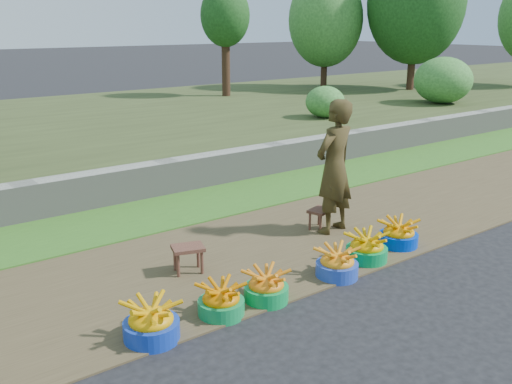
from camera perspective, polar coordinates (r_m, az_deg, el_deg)
ground_plane at (r=6.31m, az=9.24°, el=-8.84°), size 120.00×120.00×0.00m
dirt_shoulder at (r=7.15m, az=2.06°, el=-5.40°), size 80.00×2.50×0.02m
grass_verge at (r=8.70m, az=-6.20°, el=-1.34°), size 80.00×1.50×0.04m
retaining_wall at (r=9.34m, az=-8.91°, el=1.45°), size 80.00×0.35×0.55m
earth_bank at (r=13.78m, az=-18.59°, el=5.57°), size 80.00×10.00×0.50m
vegetation at (r=13.01m, az=-12.96°, el=16.70°), size 33.88×8.17×4.76m
basin_a at (r=5.20m, az=-10.43°, el=-12.73°), size 0.50×0.50×0.37m
basin_b at (r=5.51m, az=-3.51°, el=-10.84°), size 0.45×0.45×0.33m
basin_c at (r=5.77m, az=1.03°, el=-9.49°), size 0.45×0.45×0.34m
basin_d at (r=6.34m, az=8.11°, el=-7.13°), size 0.47×0.47×0.35m
basin_e at (r=6.78m, az=11.02°, el=-5.56°), size 0.49×0.49×0.36m
basin_f at (r=7.31m, az=14.07°, el=-4.15°), size 0.48×0.48×0.36m
stool_left at (r=6.36m, az=-6.81°, el=-5.93°), size 0.41×0.36×0.31m
stool_right at (r=7.67m, az=6.41°, el=-2.12°), size 0.37×0.32×0.27m
vendor_woman at (r=7.42m, az=7.85°, el=2.49°), size 0.71×0.53×1.75m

